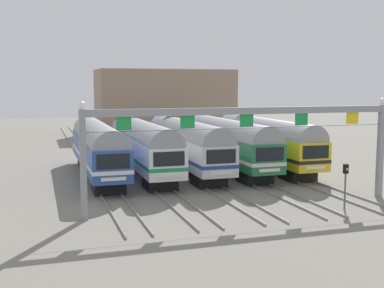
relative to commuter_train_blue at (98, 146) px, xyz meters
name	(u,v)px	position (x,y,z in m)	size (l,w,h in m)	color
ground_plane	(186,172)	(7.87, 0.01, -2.69)	(160.00, 160.00, 0.00)	gray
track_bed	(146,149)	(7.87, 17.01, -2.61)	(17.24, 70.00, 0.15)	gray
commuter_train_blue	(98,146)	(0.00, 0.00, 0.00)	(2.88, 18.06, 4.77)	#284C9E
commuter_train_white	(143,144)	(3.93, 0.00, 0.00)	(2.88, 18.06, 5.05)	white
commuter_train_silver	(186,143)	(7.87, 0.00, 0.00)	(2.88, 18.06, 5.05)	silver
commuter_train_green	(226,141)	(11.80, 0.00, 0.00)	(2.88, 18.06, 4.77)	#236B42
commuter_train_yellow	(265,140)	(15.73, 0.00, 0.00)	(2.88, 18.06, 5.05)	gold
catenary_gantry	(247,127)	(7.87, -13.49, 2.54)	(20.97, 0.44, 6.97)	gray
yard_signal_mast	(346,177)	(13.76, -15.78, -0.64)	(0.28, 0.35, 2.93)	#59595E
maintenance_building	(165,102)	(15.26, 36.58, 2.48)	(21.83, 10.00, 10.34)	gray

